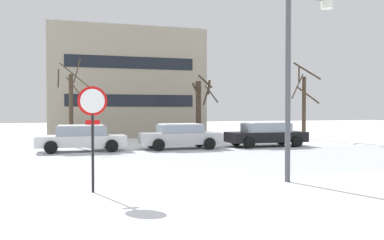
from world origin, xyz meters
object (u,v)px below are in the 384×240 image
at_px(street_lamp, 296,66).
at_px(parked_car_black, 266,134).
at_px(stop_sign, 93,118).
at_px(parked_car_silver, 180,136).
at_px(parked_car_white, 81,138).

relative_size(street_lamp, parked_car_black, 1.22).
bearing_deg(parked_car_black, street_lamp, -113.41).
xyz_separation_m(stop_sign, parked_car_silver, (5.47, 10.94, -1.21)).
distance_m(street_lamp, parked_car_silver, 11.40).
bearing_deg(parked_car_silver, parked_car_white, 177.45).
relative_size(parked_car_white, parked_car_black, 0.97).
bearing_deg(stop_sign, parked_car_silver, 63.46).
bearing_deg(parked_car_white, stop_sign, -91.29).
relative_size(stop_sign, parked_car_black, 0.59).
bearing_deg(parked_car_silver, stop_sign, -116.54).
bearing_deg(stop_sign, street_lamp, -1.26).
xyz_separation_m(parked_car_white, parked_car_black, (10.43, -0.22, 0.03)).
bearing_deg(parked_car_white, parked_car_black, -1.22).
xyz_separation_m(parked_car_silver, parked_car_black, (5.21, 0.01, 0.01)).
bearing_deg(stop_sign, parked_car_white, 88.71).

